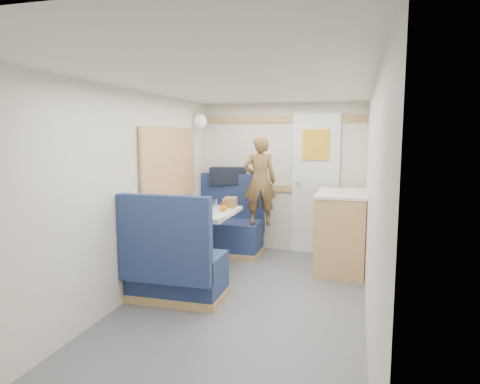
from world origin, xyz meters
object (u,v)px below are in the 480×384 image
(dome_light, at_px, (199,122))
(tumbler_right, at_px, (207,204))
(tumbler_left, at_px, (177,210))
(bench_near, at_px, (175,270))
(orange_fruit, at_px, (223,208))
(bench_far, at_px, (228,231))
(tumbler_mid, at_px, (214,203))
(duffel_bag, at_px, (228,176))
(beer_glass, at_px, (223,207))
(dinette_table, at_px, (206,225))
(wine_glass, at_px, (202,201))
(bread_loaf, at_px, (230,202))
(cheese_block, at_px, (206,213))
(salt_grinder, at_px, (205,210))
(tray, at_px, (214,216))
(person, at_px, (260,181))
(galley_counter, at_px, (340,231))
(pepper_grinder, at_px, (204,207))

(dome_light, distance_m, tumbler_right, 1.24)
(tumbler_left, distance_m, tumbler_right, 0.47)
(bench_near, height_order, orange_fruit, bench_near)
(bench_far, distance_m, tumbler_mid, 0.73)
(tumbler_right, bearing_deg, duffel_bag, 91.84)
(bench_far, xyz_separation_m, beer_glass, (0.18, -0.79, 0.47))
(dinette_table, height_order, tumbler_left, tumbler_left)
(wine_glass, bearing_deg, bread_loaf, 62.77)
(bench_far, relative_size, cheese_block, 9.39)
(bench_near, relative_size, salt_grinder, 12.58)
(bench_near, xyz_separation_m, tumbler_left, (-0.22, 0.59, 0.47))
(dome_light, height_order, cheese_block, dome_light)
(orange_fruit, xyz_separation_m, beer_glass, (-0.04, 0.13, -0.01))
(tumbler_left, height_order, beer_glass, tumbler_left)
(orange_fruit, relative_size, bread_loaf, 0.29)
(wine_glass, xyz_separation_m, beer_glass, (0.21, 0.10, -0.08))
(tray, xyz_separation_m, cheese_block, (-0.10, -0.00, 0.03))
(bread_loaf, bearing_deg, person, 47.57)
(tray, xyz_separation_m, bread_loaf, (-0.03, 0.66, 0.04))
(galley_counter, bearing_deg, tumbler_mid, -170.64)
(bench_near, xyz_separation_m, salt_grinder, (0.04, 0.72, 0.46))
(duffel_bag, relative_size, tumbler_mid, 4.94)
(galley_counter, height_order, person, person)
(tumbler_left, xyz_separation_m, salt_grinder, (0.27, 0.13, -0.01))
(dinette_table, distance_m, orange_fruit, 0.31)
(bench_far, bearing_deg, salt_grinder, -87.49)
(bench_near, bearing_deg, tray, 70.93)
(dinette_table, distance_m, person, 0.94)
(tumbler_mid, bearing_deg, tray, -71.13)
(cheese_block, bearing_deg, tumbler_left, 178.68)
(wine_glass, distance_m, salt_grinder, 0.16)
(pepper_grinder, bearing_deg, beer_glass, 13.54)
(duffel_bag, height_order, tumbler_mid, duffel_bag)
(person, relative_size, tumbler_right, 9.08)
(dome_light, bearing_deg, bench_far, 2.12)
(tumbler_right, bearing_deg, pepper_grinder, -81.44)
(tray, xyz_separation_m, beer_glass, (-0.02, 0.36, 0.04))
(dome_light, relative_size, beer_glass, 2.18)
(pepper_grinder, relative_size, salt_grinder, 1.08)
(wine_glass, relative_size, bread_loaf, 0.65)
(bench_near, distance_m, tray, 0.75)
(person, height_order, salt_grinder, person)
(bench_near, xyz_separation_m, orange_fruit, (0.23, 0.81, 0.48))
(dome_light, xyz_separation_m, wine_glass, (0.36, -0.88, -0.91))
(dinette_table, distance_m, duffel_bag, 1.21)
(bench_far, relative_size, duffel_bag, 2.14)
(galley_counter, xyz_separation_m, bread_loaf, (-1.29, -0.17, 0.31))
(tumbler_mid, relative_size, tumbler_right, 0.81)
(duffel_bag, distance_m, tray, 1.46)
(dome_light, bearing_deg, tumbler_right, -63.75)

